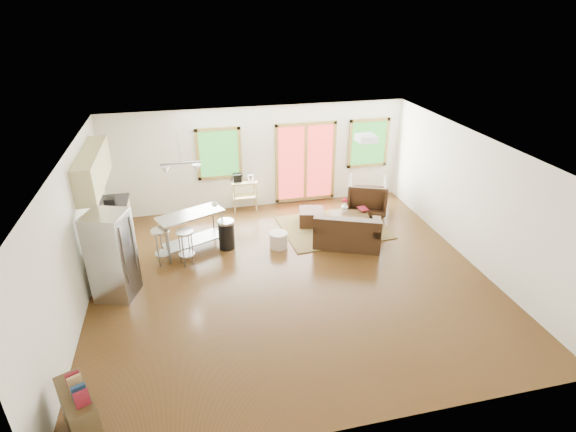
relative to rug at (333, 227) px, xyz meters
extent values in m
cube|color=#331E0C|center=(-1.46, -1.81, -0.02)|extent=(7.50, 7.00, 0.02)
cube|color=white|center=(-1.46, -1.81, 2.60)|extent=(7.50, 7.00, 0.02)
cube|color=white|center=(-1.46, 1.70, 1.29)|extent=(7.50, 0.02, 2.60)
cube|color=white|center=(-5.22, -1.81, 1.29)|extent=(0.02, 7.00, 2.60)
cube|color=white|center=(2.30, -1.81, 1.29)|extent=(0.02, 7.00, 2.60)
cube|color=white|center=(-1.46, -5.32, 1.29)|extent=(7.50, 0.02, 2.60)
cube|color=#225D1F|center=(-2.46, 1.65, 1.49)|extent=(0.94, 0.02, 1.14)
cube|color=olive|center=(-2.46, 1.65, 2.10)|extent=(1.10, 0.05, 0.08)
cube|color=olive|center=(-2.46, 1.65, 0.88)|extent=(1.10, 0.05, 0.08)
cube|color=olive|center=(-2.97, 1.65, 1.49)|extent=(0.08, 0.05, 1.30)
cube|color=olive|center=(-1.95, 1.65, 1.49)|extent=(0.08, 0.05, 1.30)
cube|color=red|center=(-0.26, 1.65, 1.09)|extent=(1.44, 0.02, 1.94)
cube|color=olive|center=(-0.26, 1.65, 2.10)|extent=(1.60, 0.05, 0.08)
cube|color=olive|center=(-0.26, 1.65, 0.08)|extent=(1.60, 0.05, 0.08)
cube|color=olive|center=(-1.02, 1.65, 1.09)|extent=(0.08, 0.05, 2.10)
cube|color=olive|center=(0.50, 1.65, 1.09)|extent=(0.08, 0.05, 2.10)
cube|color=olive|center=(-0.26, 1.65, 1.09)|extent=(0.08, 0.05, 1.94)
cube|color=#225D1F|center=(1.44, 1.65, 1.49)|extent=(0.94, 0.02, 1.14)
cube|color=olive|center=(1.44, 1.65, 2.10)|extent=(1.10, 0.05, 0.08)
cube|color=olive|center=(1.44, 1.65, 0.88)|extent=(1.10, 0.05, 0.08)
cube|color=olive|center=(0.93, 1.65, 1.49)|extent=(0.08, 0.05, 1.30)
cube|color=olive|center=(1.95, 1.65, 1.49)|extent=(0.08, 0.05, 1.30)
cube|color=#3C5D33|center=(0.00, 0.00, 0.00)|extent=(2.52, 2.00, 0.02)
cube|color=black|center=(0.04, -0.80, 0.19)|extent=(1.64, 1.30, 0.40)
cube|color=black|center=(-0.08, -1.08, 0.57)|extent=(1.40, 0.73, 0.36)
cube|color=black|center=(-0.53, -0.56, 0.47)|extent=(0.49, 0.82, 0.15)
cube|color=black|center=(0.62, -1.04, 0.47)|extent=(0.49, 0.82, 0.15)
cube|color=black|center=(-0.23, -0.63, 0.45)|extent=(0.75, 0.71, 0.11)
cube|color=black|center=(0.35, -0.87, 0.45)|extent=(0.75, 0.71, 0.11)
cube|color=#332512|center=(0.33, -0.09, 0.33)|extent=(0.99, 0.71, 0.04)
cube|color=#332512|center=(-0.08, -0.21, 0.15)|extent=(0.06, 0.06, 0.33)
cube|color=#332512|center=(0.67, -0.36, 0.15)|extent=(0.06, 0.06, 0.33)
cube|color=#332512|center=(0.00, 0.18, 0.15)|extent=(0.06, 0.06, 0.33)
cube|color=#332512|center=(0.75, 0.03, 0.15)|extent=(0.06, 0.06, 0.33)
imported|color=black|center=(1.08, 0.65, 0.48)|extent=(1.22, 1.19, 0.98)
cube|color=black|center=(-0.47, 0.31, 0.18)|extent=(0.69, 0.69, 0.38)
cylinder|color=beige|center=(-1.46, -0.59, 0.16)|extent=(0.48, 0.48, 0.35)
imported|color=silver|center=(0.29, 0.12, 0.47)|extent=(0.21, 0.22, 0.17)
sphere|color=#AD052A|center=(0.33, 0.13, 0.61)|extent=(0.08, 0.08, 0.06)
sphere|color=#AD052A|center=(0.26, 0.11, 0.62)|extent=(0.08, 0.08, 0.06)
sphere|color=#AD052A|center=(0.31, 0.15, 0.64)|extent=(0.08, 0.08, 0.06)
imported|color=maroon|center=(0.63, 0.02, 0.52)|extent=(0.20, 0.05, 0.27)
cube|color=tan|center=(-4.91, -0.11, 0.44)|extent=(0.60, 2.20, 0.90)
cube|color=black|center=(-4.91, -0.11, 0.91)|extent=(0.64, 2.24, 0.04)
cube|color=tan|center=(-5.03, -0.11, 1.94)|extent=(0.36, 2.20, 0.70)
cylinder|color=#B7BABC|center=(-4.91, -0.61, 1.02)|extent=(0.12, 0.12, 0.18)
cube|color=black|center=(-4.91, 0.29, 1.03)|extent=(0.22, 0.18, 0.20)
cube|color=#B7BABC|center=(-4.70, -1.63, 0.81)|extent=(0.84, 0.82, 1.65)
cube|color=gray|center=(-4.39, -1.73, 0.81)|extent=(0.22, 0.58, 1.62)
cylinder|color=gray|center=(-4.44, -1.93, 0.95)|extent=(0.03, 0.03, 1.10)
cylinder|color=gray|center=(-4.31, -1.55, 0.95)|extent=(0.03, 0.03, 1.10)
cube|color=#B7BABC|center=(-3.28, -0.28, 0.84)|extent=(1.48, 1.06, 0.04)
cube|color=gray|center=(-3.28, -0.28, 0.22)|extent=(1.36, 0.95, 0.03)
cylinder|color=gray|center=(-3.77, -0.73, 0.40)|extent=(0.05, 0.05, 0.83)
cylinder|color=gray|center=(-2.63, -0.23, 0.40)|extent=(0.05, 0.05, 0.83)
cylinder|color=gray|center=(-3.94, -0.34, 0.40)|extent=(0.05, 0.05, 0.83)
cylinder|color=gray|center=(-2.80, 0.16, 0.40)|extent=(0.05, 0.05, 0.83)
imported|color=white|center=(-2.76, -0.22, 1.00)|extent=(0.14, 0.12, 0.13)
cylinder|color=#B7BABC|center=(-3.90, -0.70, 0.74)|extent=(0.43, 0.43, 0.04)
cylinder|color=gray|center=(-3.82, -0.58, 0.35)|extent=(0.03, 0.03, 0.73)
cylinder|color=gray|center=(-4.02, -0.62, 0.35)|extent=(0.03, 0.03, 0.73)
cylinder|color=gray|center=(-3.98, -0.82, 0.35)|extent=(0.03, 0.03, 0.73)
cylinder|color=gray|center=(-3.78, -0.78, 0.35)|extent=(0.03, 0.03, 0.73)
cylinder|color=gray|center=(-3.90, -0.70, 0.23)|extent=(0.39, 0.39, 0.02)
cylinder|color=#B7BABC|center=(-3.43, -0.83, 0.73)|extent=(0.46, 0.46, 0.04)
cylinder|color=gray|center=(-3.37, -0.71, 0.35)|extent=(0.03, 0.03, 0.72)
cylinder|color=gray|center=(-3.55, -0.77, 0.35)|extent=(0.03, 0.03, 0.72)
cylinder|color=gray|center=(-3.49, -0.96, 0.35)|extent=(0.03, 0.03, 0.72)
cylinder|color=gray|center=(-3.30, -0.90, 0.35)|extent=(0.03, 0.03, 0.72)
cylinder|color=gray|center=(-3.43, -0.83, 0.22)|extent=(0.42, 0.42, 0.02)
cylinder|color=black|center=(-2.56, -0.36, 0.29)|extent=(0.38, 0.38, 0.61)
cylinder|color=#B7BABC|center=(-2.56, -0.36, 0.62)|extent=(0.39, 0.39, 0.05)
cube|color=tan|center=(-1.90, 1.53, 0.75)|extent=(0.65, 0.43, 0.04)
cube|color=tan|center=(-1.90, 1.53, 0.36)|extent=(0.62, 0.40, 0.03)
cube|color=tan|center=(-2.18, 1.37, 0.37)|extent=(0.04, 0.04, 0.77)
cube|color=tan|center=(-1.63, 1.36, 0.37)|extent=(0.04, 0.04, 0.77)
cube|color=tan|center=(-2.17, 1.70, 0.37)|extent=(0.04, 0.04, 0.77)
cube|color=tan|center=(-1.62, 1.69, 0.37)|extent=(0.04, 0.04, 0.77)
cube|color=black|center=(-2.06, 1.53, 0.87)|extent=(0.21, 0.19, 0.20)
cylinder|color=#B7BABC|center=(-1.73, 1.52, 0.85)|extent=(0.15, 0.15, 0.17)
cube|color=#332512|center=(-4.81, -4.63, 0.34)|extent=(0.61, 0.86, 0.71)
cube|color=maroon|center=(-4.66, -4.85, 0.81)|extent=(0.16, 0.11, 0.21)
cube|color=navy|center=(-4.72, -4.73, 0.80)|extent=(0.16, 0.11, 0.20)
cube|color=#A2784A|center=(-4.77, -4.61, 0.82)|extent=(0.16, 0.11, 0.23)
cube|color=maroon|center=(-4.83, -4.49, 0.79)|extent=(0.16, 0.11, 0.18)
cube|color=white|center=(0.14, -1.21, 2.52)|extent=(0.35, 0.35, 0.12)
cylinder|color=gray|center=(-3.36, -0.31, 2.29)|extent=(0.02, 0.02, 0.60)
cube|color=gray|center=(-3.36, -0.31, 1.99)|extent=(0.80, 0.04, 0.03)
cone|color=#B7BABC|center=(-3.66, -0.31, 1.87)|extent=(0.18, 0.18, 0.14)
cone|color=#B7BABC|center=(-3.06, -0.31, 1.87)|extent=(0.18, 0.18, 0.14)
camera|label=1|loc=(-3.20, -8.98, 4.95)|focal=28.00mm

